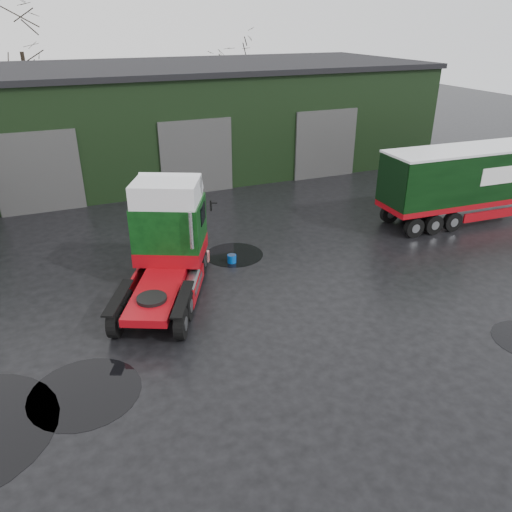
{
  "coord_description": "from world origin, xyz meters",
  "views": [
    {
      "loc": [
        -5.27,
        -11.93,
        8.81
      ],
      "look_at": [
        0.44,
        1.82,
        1.7
      ],
      "focal_mm": 35.0,
      "sensor_mm": 36.0,
      "label": 1
    }
  ],
  "objects": [
    {
      "name": "tree_back_b",
      "position": [
        10.0,
        30.0,
        3.75
      ],
      "size": [
        4.4,
        4.4,
        7.5
      ],
      "primitive_type": null,
      "color": "black",
      "rests_on": "ground"
    },
    {
      "name": "puddle_1",
      "position": [
        1.02,
        5.57,
        0.0
      ],
      "size": [
        2.4,
        2.4,
        0.01
      ],
      "primitive_type": "cylinder",
      "color": "black",
      "rests_on": "ground"
    },
    {
      "name": "warehouse",
      "position": [
        2.0,
        20.0,
        3.16
      ],
      "size": [
        32.4,
        12.4,
        6.3
      ],
      "color": "black",
      "rests_on": "ground"
    },
    {
      "name": "puddle_0",
      "position": [
        -5.48,
        -0.81,
        0.0
      ],
      "size": [
        2.9,
        2.9,
        0.01
      ],
      "primitive_type": "cylinder",
      "color": "black",
      "rests_on": "ground"
    },
    {
      "name": "lorry_right",
      "position": [
        13.47,
        5.0,
        1.77
      ],
      "size": [
        13.58,
        2.91,
        3.55
      ],
      "primitive_type": null,
      "rotation": [
        0.0,
        0.0,
        -1.61
      ],
      "color": "silver",
      "rests_on": "ground"
    },
    {
      "name": "wash_bucket",
      "position": [
        0.68,
        4.92,
        0.17
      ],
      "size": [
        0.37,
        0.37,
        0.33
      ],
      "primitive_type": "cylinder",
      "rotation": [
        0.0,
        0.0,
        -0.03
      ],
      "color": "#0744A9",
      "rests_on": "ground"
    },
    {
      "name": "hero_tractor",
      "position": [
        -2.49,
        3.04,
        1.92
      ],
      "size": [
        5.01,
        6.72,
        3.85
      ],
      "primitive_type": null,
      "rotation": [
        0.0,
        0.0,
        -0.44
      ],
      "color": "#0B350F",
      "rests_on": "ground"
    },
    {
      "name": "ground",
      "position": [
        0.0,
        0.0,
        0.0
      ],
      "size": [
        100.0,
        100.0,
        0.0
      ],
      "primitive_type": "plane",
      "color": "black"
    },
    {
      "name": "tree_back_a",
      "position": [
        -6.0,
        30.0,
        4.75
      ],
      "size": [
        4.4,
        4.4,
        9.5
      ],
      "primitive_type": null,
      "color": "black",
      "rests_on": "ground"
    }
  ]
}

